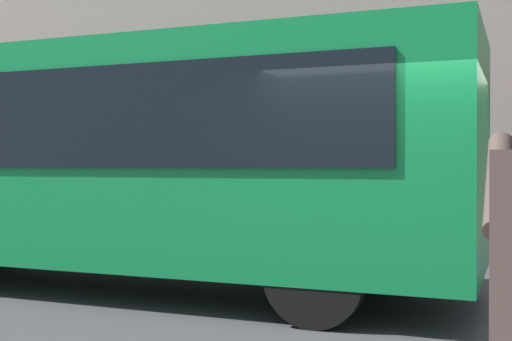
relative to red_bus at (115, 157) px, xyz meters
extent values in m
plane|color=#38383A|center=(-3.77, 0.55, -1.68)|extent=(60.00, 60.00, 0.00)
cube|color=#0F7238|center=(-0.02, -0.01, 0.02)|extent=(9.00, 2.50, 2.60)
cube|color=black|center=(-0.02, 1.25, 0.42)|extent=(7.60, 0.06, 1.10)
cylinder|color=black|center=(-3.02, -1.11, -1.18)|extent=(1.00, 0.28, 1.00)
cylinder|color=black|center=(-3.02, 1.09, -1.18)|extent=(1.00, 0.28, 1.00)
cylinder|color=#473833|center=(-4.81, 4.82, -0.16)|extent=(0.09, 0.48, 0.37)
camera|label=1|loc=(-4.89, 7.27, -0.10)|focal=46.59mm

